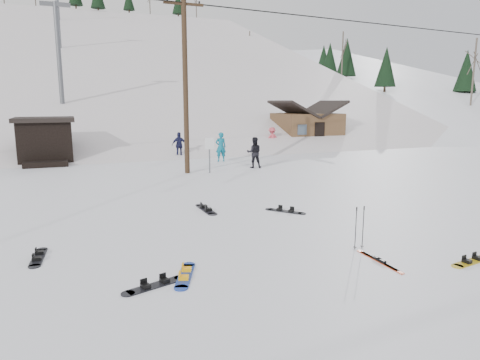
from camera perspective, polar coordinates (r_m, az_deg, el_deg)
name	(u,v)px	position (r m, az deg, el deg)	size (l,w,h in m)	color
ground	(266,282)	(9.17, 3.50, -13.43)	(200.00, 200.00, 0.00)	white
ski_slope	(103,212)	(64.62, -17.84, -4.11)	(60.00, 75.00, 45.00)	silver
ridge_right	(346,192)	(72.54, 13.90, -1.53)	(34.00, 85.00, 36.00)	white
treeline_right	(371,128)	(63.55, 17.05, 6.68)	(20.00, 60.00, 10.00)	black
treeline_crest	(88,119)	(93.72, -19.62, 7.61)	(50.00, 6.00, 10.00)	black
utility_pole	(185,82)	(22.31, -7.30, 12.88)	(2.00, 0.26, 9.00)	#3A2819
trail_sign	(210,149)	(22.32, -4.08, 4.18)	(0.50, 0.09, 1.85)	#595B60
lift_hut	(46,140)	(28.65, -24.48, 4.84)	(3.40, 4.10, 2.75)	black
lift_tower_near	(58,47)	(37.80, -23.07, 15.97)	(2.20, 0.36, 8.00)	#595B60
lift_tower_mid	(57,10)	(58.55, -23.16, 20.16)	(2.20, 0.36, 8.00)	#595B60
cabin	(307,128)	(36.71, 8.89, 6.87)	(5.39, 4.40, 3.77)	brown
hero_snowboard	(185,275)	(9.50, -7.32, -12.44)	(0.76, 1.44, 0.11)	#1939A3
hero_skis	(379,261)	(10.72, 18.06, -10.20)	(0.12, 1.61, 0.08)	#B13412
ski_poles	(359,227)	(11.29, 15.64, -6.09)	(0.31, 0.08, 1.11)	black
board_scatter_a	(155,285)	(9.14, -11.23, -13.54)	(1.42, 0.64, 0.10)	black
board_scatter_b	(38,257)	(11.51, -25.30, -9.25)	(0.37, 1.45, 0.10)	black
board_scatter_d	(285,211)	(14.68, 6.06, -4.12)	(1.04, 1.20, 0.10)	black
board_scatter_e	(472,261)	(11.55, 28.53, -9.46)	(1.39, 0.45, 0.10)	gold
board_scatter_f	(206,209)	(14.88, -4.55, -3.88)	(0.36, 1.67, 0.12)	black
skier_teal	(221,147)	(26.66, -2.58, 4.43)	(0.66, 0.43, 1.81)	#0C627C
skier_dark	(254,153)	(24.06, 1.91, 3.68)	(0.84, 0.66, 1.73)	black
skier_pink	(272,139)	(33.13, 4.28, 5.52)	(1.12, 0.64, 1.73)	#D84C5B
skier_navy	(179,145)	(28.38, -8.08, 4.60)	(1.01, 0.42, 1.72)	#17193B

